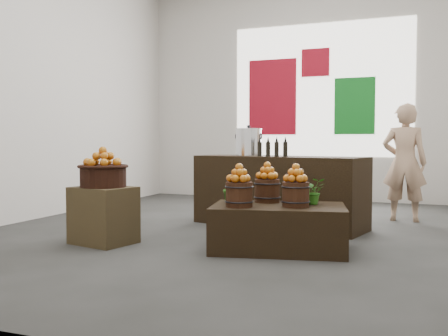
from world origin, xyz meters
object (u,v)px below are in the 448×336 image
at_px(stock_pot_left, 248,143).
at_px(wicker_basket, 103,177).
at_px(display_table, 278,228).
at_px(shopper, 404,163).
at_px(counter, 278,191).
at_px(crate, 104,215).

bearing_deg(stock_pot_left, wicker_basket, -119.76).
height_order(display_table, stock_pot_left, stock_pot_left).
xyz_separation_m(stock_pot_left, shopper, (1.91, 0.88, -0.27)).
xyz_separation_m(display_table, counter, (-0.35, 1.37, 0.22)).
height_order(display_table, counter, counter).
xyz_separation_m(counter, stock_pot_left, (-0.43, 0.11, 0.61)).
bearing_deg(display_table, crate, 178.53).
bearing_deg(wicker_basket, stock_pot_left, 60.24).
bearing_deg(display_table, stock_pot_left, 106.53).
height_order(counter, stock_pot_left, stock_pot_left).
bearing_deg(crate, shopper, 42.36).
xyz_separation_m(wicker_basket, counter, (1.45, 1.68, -0.26)).
height_order(wicker_basket, counter, counter).
relative_size(crate, counter, 0.27).
xyz_separation_m(crate, counter, (1.45, 1.68, 0.15)).
bearing_deg(crate, counter, 49.19).
height_order(counter, shopper, shopper).
relative_size(crate, stock_pot_left, 1.78).
relative_size(counter, stock_pot_left, 6.47).
relative_size(counter, shopper, 1.37).
relative_size(crate, wicker_basket, 1.25).
distance_m(display_table, shopper, 2.67).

